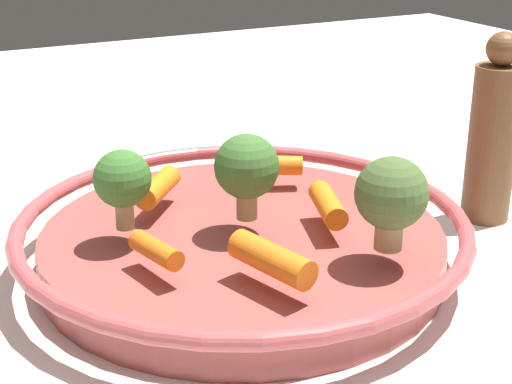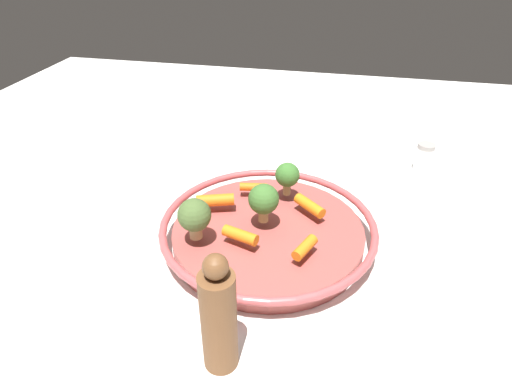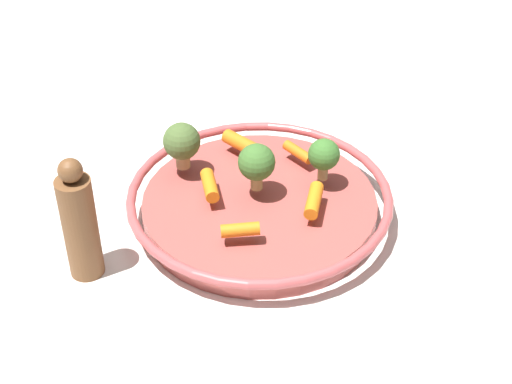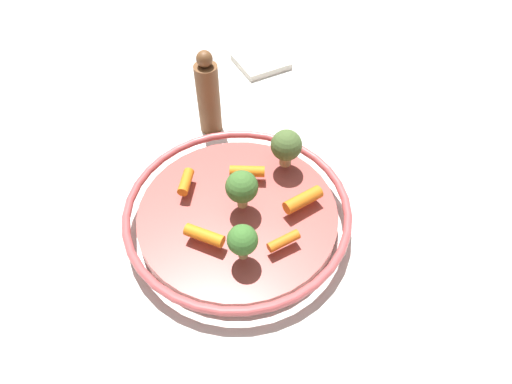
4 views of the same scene
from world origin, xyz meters
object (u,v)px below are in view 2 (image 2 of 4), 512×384
object	(u,v)px
baby_carrot_near_rim	(240,235)
broccoli_floret_mid	(287,175)
baby_carrot_back	(310,206)
salt_shaker	(424,158)
serving_bowl	(268,232)
baby_carrot_right	(305,248)
pepper_mill	(219,318)
baby_carrot_center	(215,200)
broccoli_floret_edge	(264,198)
broccoli_floret_small	(194,216)
baby_carrot_left	(253,187)

from	to	relation	value
baby_carrot_near_rim	broccoli_floret_mid	world-z (taller)	broccoli_floret_mid
baby_carrot_back	salt_shaker	xyz separation A→B (m)	(-0.21, -0.25, -0.02)
baby_carrot_back	salt_shaker	size ratio (longest dim) A/B	0.93
serving_bowl	baby_carrot_right	bearing A→B (deg)	135.80
baby_carrot_right	baby_carrot_near_rim	bearing A→B (deg)	-4.46
broccoli_floret_mid	salt_shaker	size ratio (longest dim) A/B	0.95
salt_shaker	pepper_mill	bearing A→B (deg)	62.29
baby_carrot_back	baby_carrot_center	world-z (taller)	baby_carrot_center
serving_bowl	broccoli_floret_mid	size ratio (longest dim) A/B	5.86
baby_carrot_center	broccoli_floret_edge	world-z (taller)	broccoli_floret_edge
broccoli_floret_small	broccoli_floret_edge	world-z (taller)	same
broccoli_floret_mid	pepper_mill	distance (m)	0.31
serving_bowl	broccoli_floret_mid	xyz separation A→B (m)	(-0.02, -0.08, 0.06)
broccoli_floret_small	pepper_mill	xyz separation A→B (m)	(-0.08, 0.17, -0.01)
baby_carrot_near_rim	baby_carrot_back	bearing A→B (deg)	-132.66
baby_carrot_left	broccoli_floret_small	bearing A→B (deg)	69.38
broccoli_floret_small	broccoli_floret_mid	distance (m)	0.18
serving_bowl	broccoli_floret_mid	world-z (taller)	broccoli_floret_mid
baby_carrot_left	broccoli_floret_small	size ratio (longest dim) A/B	0.72
serving_bowl	baby_carrot_center	distance (m)	0.10
baby_carrot_near_rim	broccoli_floret_mid	size ratio (longest dim) A/B	0.93
baby_carrot_left	baby_carrot_near_rim	size ratio (longest dim) A/B	0.86
serving_bowl	baby_carrot_center	world-z (taller)	baby_carrot_center
broccoli_floret_small	pepper_mill	size ratio (longest dim) A/B	0.40
baby_carrot_center	pepper_mill	bearing A→B (deg)	107.65
baby_carrot_back	pepper_mill	size ratio (longest dim) A/B	0.35
serving_bowl	baby_carrot_back	distance (m)	0.08
baby_carrot_back	broccoli_floret_mid	size ratio (longest dim) A/B	0.98
broccoli_floret_small	serving_bowl	bearing A→B (deg)	-147.66
baby_carrot_near_rim	serving_bowl	bearing A→B (deg)	-119.87
serving_bowl	baby_carrot_left	world-z (taller)	baby_carrot_left
broccoli_floret_small	baby_carrot_center	bearing A→B (deg)	-92.49
baby_carrot_back	pepper_mill	distance (m)	0.28
broccoli_floret_mid	broccoli_floret_edge	world-z (taller)	broccoli_floret_edge
broccoli_floret_small	baby_carrot_left	bearing A→B (deg)	-110.62
serving_bowl	baby_carrot_right	size ratio (longest dim) A/B	7.42
baby_carrot_right	broccoli_floret_small	distance (m)	0.16
salt_shaker	pepper_mill	distance (m)	0.60
baby_carrot_right	baby_carrot_near_rim	size ratio (longest dim) A/B	0.84
baby_carrot_near_rim	broccoli_floret_mid	xyz separation A→B (m)	(-0.05, -0.14, 0.03)
broccoli_floret_edge	pepper_mill	size ratio (longest dim) A/B	0.39
broccoli_floret_edge	pepper_mill	distance (m)	0.23
baby_carrot_right	baby_carrot_near_rim	world-z (taller)	same
baby_carrot_near_rim	pepper_mill	bearing A→B (deg)	96.30
baby_carrot_back	pepper_mill	world-z (taller)	pepper_mill
broccoli_floret_edge	broccoli_floret_mid	bearing A→B (deg)	-106.18
serving_bowl	broccoli_floret_mid	distance (m)	0.10
serving_bowl	pepper_mill	bearing A→B (deg)	86.96
serving_bowl	broccoli_floret_small	bearing A→B (deg)	32.34
broccoli_floret_small	salt_shaker	distance (m)	0.51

